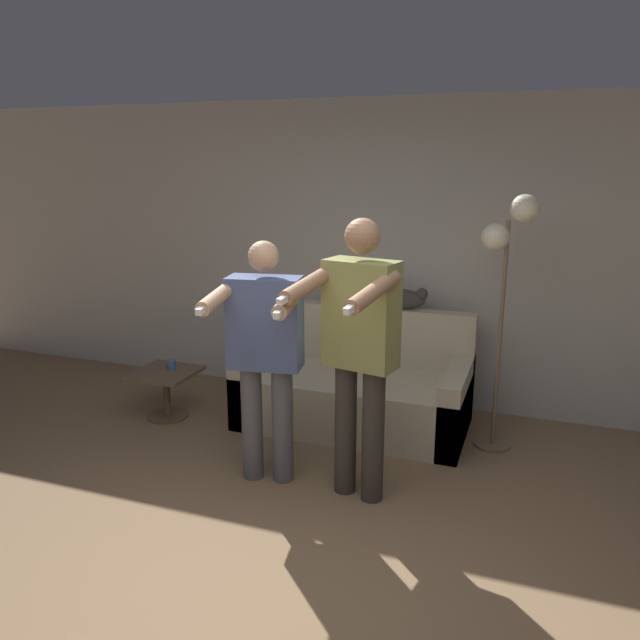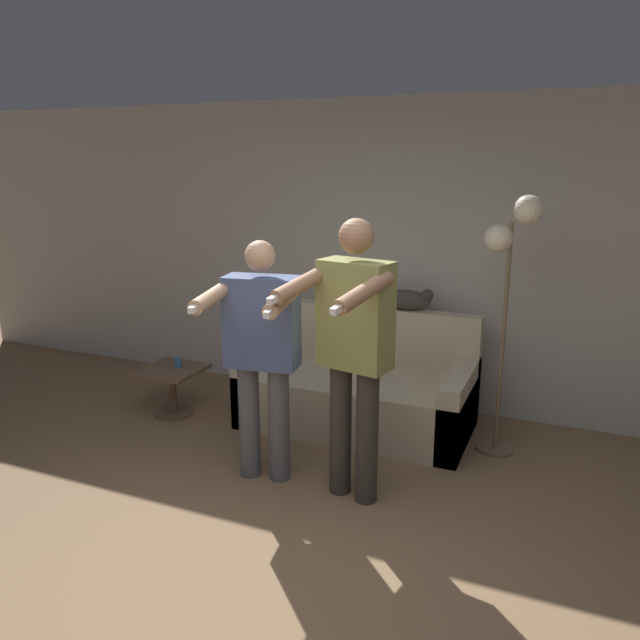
{
  "view_description": "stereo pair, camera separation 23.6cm",
  "coord_description": "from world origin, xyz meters",
  "px_view_note": "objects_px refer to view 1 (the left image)",
  "views": [
    {
      "loc": [
        1.1,
        -2.37,
        2.1
      ],
      "look_at": [
        -0.36,
        1.63,
        1.0
      ],
      "focal_mm": 35.0,
      "sensor_mm": 36.0,
      "label": 1
    },
    {
      "loc": [
        1.32,
        -2.29,
        2.1
      ],
      "look_at": [
        -0.36,
        1.63,
        1.0
      ],
      "focal_mm": 35.0,
      "sensor_mm": 36.0,
      "label": 2
    }
  ],
  "objects_px": {
    "person_left": "(265,347)",
    "side_table": "(166,384)",
    "floor_lamp": "(508,252)",
    "cat": "(402,299)",
    "cup": "(172,365)",
    "person_right": "(359,343)",
    "couch": "(355,390)"
  },
  "relations": [
    {
      "from": "side_table",
      "to": "floor_lamp",
      "type": "bearing_deg",
      "value": 8.04
    },
    {
      "from": "couch",
      "to": "side_table",
      "type": "height_order",
      "value": "couch"
    },
    {
      "from": "side_table",
      "to": "cup",
      "type": "relative_size",
      "value": 6.17
    },
    {
      "from": "couch",
      "to": "person_right",
      "type": "xyz_separation_m",
      "value": [
        0.35,
        -1.1,
        0.74
      ]
    },
    {
      "from": "cat",
      "to": "side_table",
      "type": "relative_size",
      "value": 1.09
    },
    {
      "from": "couch",
      "to": "cat",
      "type": "height_order",
      "value": "cat"
    },
    {
      "from": "person_right",
      "to": "cat",
      "type": "relative_size",
      "value": 3.34
    },
    {
      "from": "person_left",
      "to": "side_table",
      "type": "distance_m",
      "value": 1.55
    },
    {
      "from": "person_right",
      "to": "side_table",
      "type": "bearing_deg",
      "value": 171.91
    },
    {
      "from": "cup",
      "to": "floor_lamp",
      "type": "bearing_deg",
      "value": 6.77
    },
    {
      "from": "person_left",
      "to": "floor_lamp",
      "type": "bearing_deg",
      "value": 27.76
    },
    {
      "from": "cup",
      "to": "couch",
      "type": "bearing_deg",
      "value": 13.44
    },
    {
      "from": "person_left",
      "to": "side_table",
      "type": "bearing_deg",
      "value": 141.82
    },
    {
      "from": "person_left",
      "to": "cup",
      "type": "xyz_separation_m",
      "value": [
        -1.21,
        0.74,
        -0.49
      ]
    },
    {
      "from": "cat",
      "to": "side_table",
      "type": "bearing_deg",
      "value": -157.28
    },
    {
      "from": "person_left",
      "to": "cat",
      "type": "distance_m",
      "value": 1.55
    },
    {
      "from": "person_right",
      "to": "floor_lamp",
      "type": "xyz_separation_m",
      "value": [
        0.76,
        1.05,
        0.45
      ]
    },
    {
      "from": "side_table",
      "to": "cup",
      "type": "bearing_deg",
      "value": 69.14
    },
    {
      "from": "cat",
      "to": "floor_lamp",
      "type": "height_order",
      "value": "floor_lamp"
    },
    {
      "from": "cat",
      "to": "side_table",
      "type": "height_order",
      "value": "cat"
    },
    {
      "from": "person_right",
      "to": "cup",
      "type": "xyz_separation_m",
      "value": [
        -1.84,
        0.74,
        -0.58
      ]
    },
    {
      "from": "person_right",
      "to": "side_table",
      "type": "height_order",
      "value": "person_right"
    },
    {
      "from": "side_table",
      "to": "couch",
      "type": "bearing_deg",
      "value": 15.44
    },
    {
      "from": "couch",
      "to": "floor_lamp",
      "type": "height_order",
      "value": "floor_lamp"
    },
    {
      "from": "couch",
      "to": "person_right",
      "type": "height_order",
      "value": "person_right"
    },
    {
      "from": "person_left",
      "to": "cat",
      "type": "relative_size",
      "value": 3.03
    },
    {
      "from": "person_left",
      "to": "person_right",
      "type": "distance_m",
      "value": 0.64
    },
    {
      "from": "side_table",
      "to": "cat",
      "type": "bearing_deg",
      "value": 22.72
    },
    {
      "from": "floor_lamp",
      "to": "side_table",
      "type": "xyz_separation_m",
      "value": [
        -2.62,
        -0.37,
        -1.18
      ]
    },
    {
      "from": "person_left",
      "to": "cup",
      "type": "height_order",
      "value": "person_left"
    },
    {
      "from": "floor_lamp",
      "to": "person_right",
      "type": "bearing_deg",
      "value": -125.99
    },
    {
      "from": "couch",
      "to": "cat",
      "type": "bearing_deg",
      "value": 49.11
    }
  ]
}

